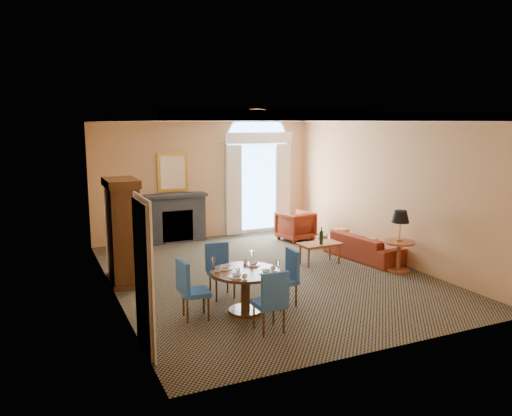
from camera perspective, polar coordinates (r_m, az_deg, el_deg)
name	(u,v)px	position (r m, az deg, el deg)	size (l,w,h in m)	color
ground	(266,274)	(10.28, 1.16, -7.60)	(7.50, 7.50, 0.00)	black
room_envelope	(252,149)	(10.42, -0.51, 6.70)	(6.04, 7.52, 3.45)	tan
armoire	(123,233)	(9.84, -14.97, -2.83)	(0.58, 1.03, 2.02)	#3D220E
dining_table	(245,281)	(8.14, -1.23, -8.37)	(1.12, 1.12, 0.91)	#3D220E
dining_chair_north	(220,266)	(8.94, -4.19, -6.65)	(0.45, 0.46, 0.95)	#255595
dining_chair_south	(272,298)	(7.37, 1.82, -10.23)	(0.43, 0.45, 0.95)	#255595
dining_chair_east	(287,274)	(8.48, 3.58, -7.54)	(0.50, 0.50, 0.95)	#255595
dining_chair_west	(189,286)	(7.94, -7.61, -8.82)	(0.48, 0.47, 0.95)	#255595
sofa	(364,246)	(11.62, 12.25, -4.32)	(1.94, 0.76, 0.57)	maroon
armchair	(295,226)	(13.18, 4.50, -2.04)	(0.81, 0.83, 0.76)	maroon
coffee_table	(320,244)	(11.02, 7.34, -4.13)	(0.93, 0.54, 0.84)	#9E502F
side_table	(400,234)	(10.70, 16.09, -2.87)	(0.65, 0.65, 1.26)	#9E502F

